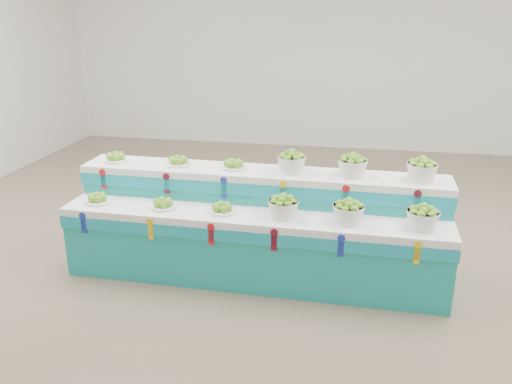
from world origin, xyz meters
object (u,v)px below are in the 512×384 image
display_stand (256,226)px  basket_upper_right (422,170)px  basket_lower_left (283,207)px  plate_upper_mid (178,160)px

display_stand → basket_upper_right: size_ratio=13.07×
basket_lower_left → basket_upper_right: bearing=19.2°
basket_lower_left → basket_upper_right: (1.25, 0.43, 0.30)m
display_stand → basket_lower_left: display_stand is taller
plate_upper_mid → basket_upper_right: bearing=-1.2°
plate_upper_mid → basket_upper_right: size_ratio=0.91×
basket_lower_left → plate_upper_mid: 1.29m
display_stand → plate_upper_mid: plate_upper_mid is taller
basket_lower_left → plate_upper_mid: size_ratio=1.10×
display_stand → plate_upper_mid: bearing=165.2°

